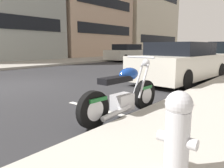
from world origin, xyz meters
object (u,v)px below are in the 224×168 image
at_px(parked_car_at_intersection, 182,63).
at_px(crossing_truck, 224,48).
at_px(car_opposite_curb, 127,53).
at_px(parked_motorcycle, 123,95).
at_px(parked_car_behind_motorcycle, 221,57).
at_px(fire_hydrant, 177,131).

height_order(parked_car_at_intersection, crossing_truck, crossing_truck).
relative_size(parked_car_at_intersection, car_opposite_curb, 1.12).
bearing_deg(parked_motorcycle, parked_car_behind_motorcycle, 7.13).
distance_m(parked_car_behind_motorcycle, crossing_truck, 19.87).
xyz_separation_m(parked_motorcycle, crossing_truck, (29.44, 4.81, 0.56)).
relative_size(parked_motorcycle, parked_car_at_intersection, 0.43).
distance_m(crossing_truck, fire_hydrant, 31.39).
bearing_deg(car_opposite_curb, parked_motorcycle, 38.26).
bearing_deg(parked_motorcycle, crossing_truck, 12.48).
relative_size(parked_car_behind_motorcycle, car_opposite_curb, 0.99).
relative_size(parked_motorcycle, fire_hydrant, 2.63).
xyz_separation_m(parked_car_at_intersection, car_opposite_curb, (7.76, 8.03, 0.00)).
bearing_deg(crossing_truck, parked_motorcycle, 102.21).
height_order(car_opposite_curb, fire_hydrant, car_opposite_curb).
bearing_deg(fire_hydrant, parked_motorcycle, 50.14).
xyz_separation_m(crossing_truck, fire_hydrant, (-30.74, -6.37, -0.43)).
height_order(parked_motorcycle, parked_car_behind_motorcycle, parked_car_behind_motorcycle).
relative_size(parked_car_behind_motorcycle, fire_hydrant, 5.42).
distance_m(parked_car_at_intersection, fire_hydrant, 6.52).
bearing_deg(parked_car_at_intersection, crossing_truck, 13.14).
distance_m(parked_motorcycle, crossing_truck, 29.83).
bearing_deg(parked_car_behind_motorcycle, car_opposite_curb, 76.15).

